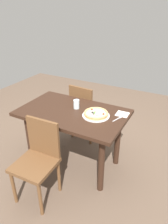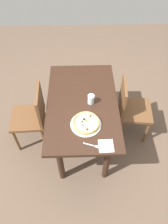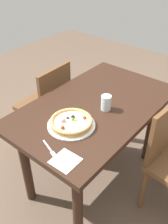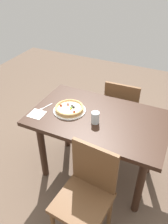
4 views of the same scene
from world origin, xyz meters
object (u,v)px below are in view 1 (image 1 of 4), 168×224
at_px(pizza, 96,114).
at_px(fork, 118,118).
at_px(chair_near, 38,158).
at_px(chair_far, 85,110).
at_px(dining_table, 73,120).
at_px(napkin, 122,114).
at_px(drinking_glass, 77,104).
at_px(plate, 96,115).

bearing_deg(pizza, fork, 13.55).
xyz_separation_m(chair_near, fork, (0.60, 0.69, 0.29)).
relative_size(chair_far, pizza, 3.22).
xyz_separation_m(chair_far, pizza, (0.44, -0.57, 0.32)).
height_order(dining_table, napkin, napkin).
distance_m(chair_near, drinking_glass, 0.77).
xyz_separation_m(drinking_glass, napkin, (0.54, 0.12, -0.05)).
relative_size(dining_table, drinking_glass, 11.65).
relative_size(chair_far, drinking_glass, 8.12).
bearing_deg(fork, napkin, 15.87).
height_order(dining_table, pizza, pizza).
distance_m(chair_far, pizza, 0.79).
xyz_separation_m(chair_near, drinking_glass, (0.07, 0.69, 0.34)).
bearing_deg(plate, chair_near, -119.49).
bearing_deg(pizza, drinking_glass, 167.44).
bearing_deg(drinking_glass, chair_near, -95.50).
relative_size(plate, napkin, 2.22).
relative_size(fork, drinking_glass, 1.48).
relative_size(dining_table, fork, 7.86).
bearing_deg(chair_far, chair_near, -80.67).
height_order(chair_near, pizza, chair_near).
distance_m(dining_table, fork, 0.56).
xyz_separation_m(dining_table, chair_far, (-0.15, 0.60, -0.16)).
distance_m(fork, napkin, 0.12).
distance_m(dining_table, plate, 0.32).
bearing_deg(drinking_glass, plate, -12.53).
bearing_deg(pizza, chair_far, 127.76).
height_order(fork, drinking_glass, drinking_glass).
distance_m(chair_near, pizza, 0.79).
xyz_separation_m(pizza, napkin, (0.25, 0.18, -0.03)).
bearing_deg(chair_near, napkin, -129.16).
bearing_deg(chair_far, dining_table, -70.74).
distance_m(plate, pizza, 0.03).
bearing_deg(chair_near, dining_table, -98.31).
bearing_deg(chair_far, napkin, -24.21).
height_order(fork, napkin, fork).
height_order(pizza, drinking_glass, drinking_glass).
distance_m(dining_table, napkin, 0.60).
distance_m(dining_table, chair_far, 0.64).
bearing_deg(plate, chair_far, 127.76).
relative_size(pizza, napkin, 1.96).
bearing_deg(drinking_glass, pizza, -12.56).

